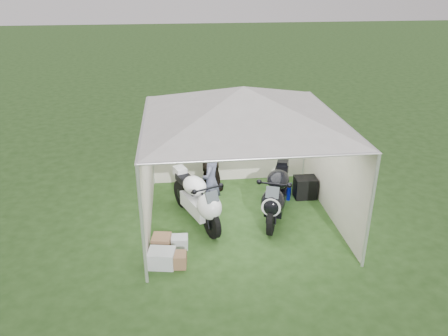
{
  "coord_description": "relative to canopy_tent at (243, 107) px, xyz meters",
  "views": [
    {
      "loc": [
        -1.35,
        -8.38,
        5.07
      ],
      "look_at": [
        -0.35,
        0.35,
        1.09
      ],
      "focal_mm": 35.0,
      "sensor_mm": 36.0,
      "label": 1
    }
  ],
  "objects": [
    {
      "name": "ground",
      "position": [
        0.0,
        -0.03,
        -2.58
      ],
      "size": [
        80.0,
        80.0,
        0.0
      ],
      "primitive_type": "plane",
      "color": "#224116",
      "rests_on": "ground"
    },
    {
      "name": "canopy_tent",
      "position": [
        0.0,
        0.0,
        0.0
      ],
      "size": [
        5.66,
        5.66,
        3.0
      ],
      "color": "silver",
      "rests_on": "ground"
    },
    {
      "name": "motorcycle_white",
      "position": [
        -0.96,
        -0.12,
        -1.98
      ],
      "size": [
        1.08,
        2.05,
        1.06
      ],
      "rotation": [
        0.0,
        0.0,
        0.39
      ],
      "color": "black",
      "rests_on": "ground"
    },
    {
      "name": "motorcycle_black",
      "position": [
        0.76,
        -0.11,
        -1.96
      ],
      "size": [
        1.08,
        2.14,
        1.1
      ],
      "rotation": [
        0.0,
        0.0,
        -0.36
      ],
      "color": "black",
      "rests_on": "ground"
    },
    {
      "name": "paddock_stand",
      "position": [
        1.13,
        0.84,
        -2.4
      ],
      "size": [
        0.53,
        0.43,
        0.35
      ],
      "primitive_type": "cube",
      "rotation": [
        0.0,
        0.0,
        -0.36
      ],
      "color": "#0811AD",
      "rests_on": "ground"
    },
    {
      "name": "person_dark_jacket",
      "position": [
        -0.61,
        1.47,
        -1.75
      ],
      "size": [
        0.85,
        0.68,
        1.66
      ],
      "primitive_type": "imported",
      "rotation": [
        0.0,
        0.0,
        3.21
      ],
      "color": "black",
      "rests_on": "ground"
    },
    {
      "name": "person_blue_jacket",
      "position": [
        -0.64,
        0.26,
        -1.77
      ],
      "size": [
        0.57,
        0.69,
        1.61
      ],
      "primitive_type": "imported",
      "rotation": [
        0.0,
        0.0,
        -1.93
      ],
      "color": "slate",
      "rests_on": "ground"
    },
    {
      "name": "equipment_box",
      "position": [
        1.7,
        0.78,
        -2.31
      ],
      "size": [
        0.53,
        0.43,
        0.52
      ],
      "primitive_type": "cube",
      "rotation": [
        0.0,
        0.0,
        -0.01
      ],
      "color": "black",
      "rests_on": "ground"
    },
    {
      "name": "crate_0",
      "position": [
        -1.74,
        -1.58,
        -2.41
      ],
      "size": [
        0.55,
        0.46,
        0.33
      ],
      "primitive_type": "cube",
      "rotation": [
        0.0,
        0.0,
        -0.18
      ],
      "color": "silver",
      "rests_on": "ground"
    },
    {
      "name": "crate_1",
      "position": [
        -1.75,
        -1.07,
        -2.42
      ],
      "size": [
        0.41,
        0.41,
        0.32
      ],
      "primitive_type": "cube",
      "rotation": [
        0.0,
        0.0,
        -0.17
      ],
      "color": "#8B6346",
      "rests_on": "ground"
    },
    {
      "name": "crate_2",
      "position": [
        -1.39,
        -1.02,
        -2.45
      ],
      "size": [
        0.34,
        0.29,
        0.24
      ],
      "primitive_type": "cube",
      "rotation": [
        0.0,
        0.0,
        -0.05
      ],
      "color": "silver",
      "rests_on": "ground"
    },
    {
      "name": "crate_3",
      "position": [
        -1.49,
        -1.63,
        -2.44
      ],
      "size": [
        0.43,
        0.33,
        0.27
      ],
      "primitive_type": "cube",
      "rotation": [
        0.0,
        0.0,
        -0.09
      ],
      "color": "#886343",
      "rests_on": "ground"
    }
  ]
}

